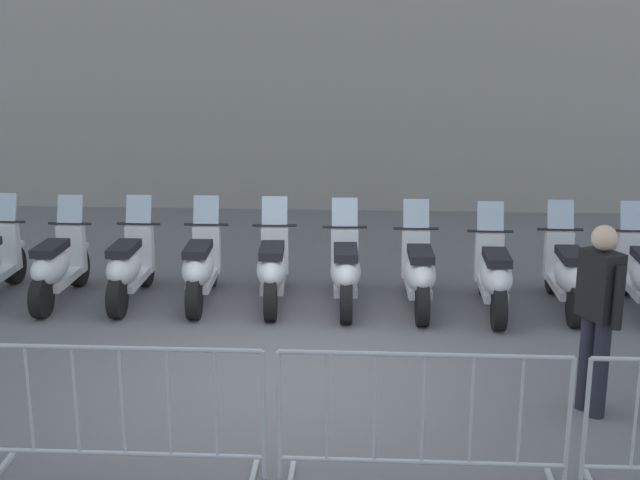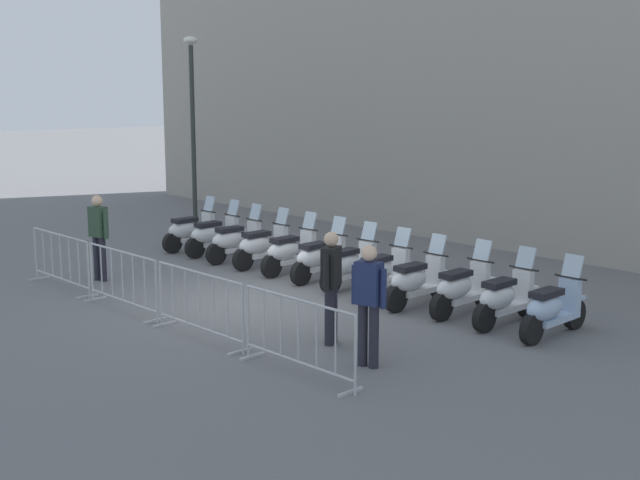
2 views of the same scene
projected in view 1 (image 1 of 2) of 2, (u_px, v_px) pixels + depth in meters
The scene contains 12 objects.
ground_plane at pixel (294, 374), 8.52m from camera, with size 120.00×120.00×0.00m, color slate.
motorcycle_2 at pixel (57, 267), 10.53m from camera, with size 0.57×1.73×1.24m.
motorcycle_3 at pixel (129, 267), 10.52m from camera, with size 0.58×1.72×1.24m.
motorcycle_4 at pixel (201, 268), 10.49m from camera, with size 0.63×1.72×1.24m.
motorcycle_5 at pixel (273, 269), 10.44m from camera, with size 0.65×1.72×1.24m.
motorcycle_6 at pixel (345, 271), 10.36m from camera, with size 0.65×1.72×1.24m.
motorcycle_7 at pixel (419, 273), 10.28m from camera, with size 0.63×1.72×1.24m.
motorcycle_8 at pixel (494, 277), 10.15m from camera, with size 0.58×1.73×1.24m.
motorcycle_9 at pixel (567, 275), 10.23m from camera, with size 0.59×1.72×1.24m.
barrier_segment_1 at pixel (123, 412), 6.54m from camera, with size 2.18×0.68×1.07m.
barrier_segment_2 at pixel (423, 420), 6.42m from camera, with size 2.18×0.68×1.07m.
officer_near_row_end at pixel (598, 309), 7.47m from camera, with size 0.38×0.47×1.73m.
Camera 1 is at (1.64, -7.73, 3.47)m, focal length 48.28 mm.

